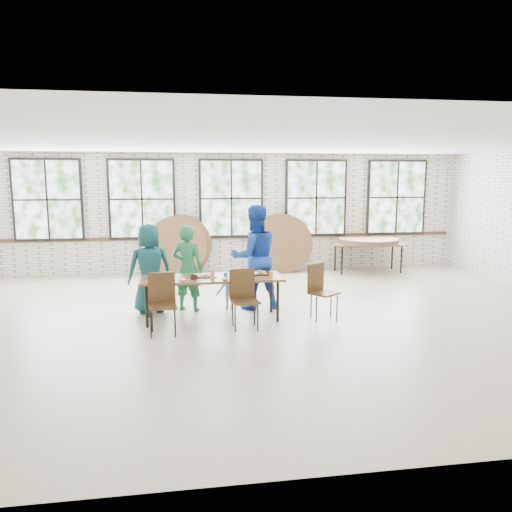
{
  "coord_description": "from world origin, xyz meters",
  "views": [
    {
      "loc": [
        -1.33,
        -8.12,
        2.44
      ],
      "look_at": [
        0.0,
        0.4,
        1.05
      ],
      "focal_mm": 35.0,
      "sensor_mm": 36.0,
      "label": 1
    }
  ],
  "objects": [
    {
      "name": "tabletop_clutter",
      "position": [
        -0.71,
        0.15,
        0.77
      ],
      "size": [
        2.09,
        0.64,
        0.11
      ],
      "color": "black",
      "rests_on": "dining_table"
    },
    {
      "name": "adult_green",
      "position": [
        -1.18,
        0.84,
        0.79
      ],
      "size": [
        0.68,
        0.57,
        1.58
      ],
      "primitive_type": "imported",
      "rotation": [
        0.0,
        0.0,
        2.74
      ],
      "color": "#1F7644",
      "rests_on": "ground"
    },
    {
      "name": "toddler",
      "position": [
        -0.43,
        0.84,
        0.38
      ],
      "size": [
        0.5,
        0.3,
        0.76
      ],
      "primitive_type": "imported",
      "rotation": [
        0.0,
        0.0,
        3.09
      ],
      "color": "#172A48",
      "rests_on": "ground"
    },
    {
      "name": "storage_table",
      "position": [
        3.44,
        3.88,
        0.69
      ],
      "size": [
        1.86,
        0.91,
        0.74
      ],
      "rotation": [
        0.0,
        0.0,
        -0.09
      ],
      "color": "brown",
      "rests_on": "ground"
    },
    {
      "name": "adult_teal",
      "position": [
        -1.85,
        0.84,
        0.8
      ],
      "size": [
        0.87,
        0.66,
        1.61
      ],
      "primitive_type": "imported",
      "rotation": [
        0.0,
        0.0,
        3.34
      ],
      "color": "navy",
      "rests_on": "ground"
    },
    {
      "name": "room",
      "position": [
        0.0,
        4.44,
        1.83
      ],
      "size": [
        12.0,
        12.0,
        12.0
      ],
      "color": "#BDB096",
      "rests_on": "ground"
    },
    {
      "name": "adult_blue",
      "position": [
        0.04,
        0.84,
        0.96
      ],
      "size": [
        1.03,
        0.85,
        1.92
      ],
      "primitive_type": "imported",
      "rotation": [
        0.0,
        0.0,
        3.29
      ],
      "color": "#183FA8",
      "rests_on": "ground"
    },
    {
      "name": "dining_table",
      "position": [
        -0.79,
        0.19,
        0.69
      ],
      "size": [
        2.4,
        0.81,
        0.74
      ],
      "rotation": [
        0.0,
        0.0,
        0.0
      ],
      "color": "brown",
      "rests_on": "ground"
    },
    {
      "name": "round_tops_leaning",
      "position": [
        -0.04,
        4.18,
        0.73
      ],
      "size": [
        4.18,
        0.45,
        1.49
      ],
      "color": "brown",
      "rests_on": "ground"
    },
    {
      "name": "round_tops_stacked",
      "position": [
        3.44,
        3.88,
        0.8
      ],
      "size": [
        1.5,
        1.5,
        0.13
      ],
      "color": "brown",
      "rests_on": "storage_table"
    },
    {
      "name": "chair_near_right",
      "position": [
        -0.32,
        -0.32,
        0.56
      ],
      "size": [
        0.47,
        0.46,
        0.95
      ],
      "rotation": [
        0.0,
        0.0,
        0.13
      ],
      "color": "#462D17",
      "rests_on": "ground"
    },
    {
      "name": "chair_near_left",
      "position": [
        -1.61,
        -0.43,
        0.56
      ],
      "size": [
        0.45,
        0.43,
        0.95
      ],
      "rotation": [
        0.0,
        0.0,
        0.07
      ],
      "color": "#462D17",
      "rests_on": "ground"
    },
    {
      "name": "chair_spare",
      "position": [
        1.05,
        0.02,
        0.56
      ],
      "size": [
        0.58,
        0.57,
        0.95
      ],
      "rotation": [
        0.0,
        0.0,
        0.62
      ],
      "color": "#462D17",
      "rests_on": "ground"
    }
  ]
}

